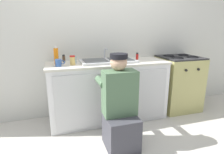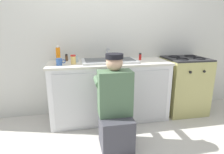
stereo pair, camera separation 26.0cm
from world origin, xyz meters
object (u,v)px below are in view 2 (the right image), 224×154
(spice_bottle_pepper, at_px, (67,58))
(coffee_mug, at_px, (59,62))
(sink_double_basin, at_px, (109,61))
(stove_range, at_px, (184,85))
(soap_bottle_orange, at_px, (58,55))
(plumber_person, at_px, (115,110))
(spice_bottle_red, at_px, (140,57))
(water_glass, at_px, (76,59))
(condiment_jar, at_px, (73,60))

(spice_bottle_pepper, distance_m, coffee_mug, 0.32)
(sink_double_basin, relative_size, coffee_mug, 6.35)
(stove_range, relative_size, soap_bottle_orange, 3.70)
(stove_range, xyz_separation_m, plumber_person, (-1.32, -0.73, 0.00))
(plumber_person, bearing_deg, soap_bottle_orange, 130.28)
(stove_range, relative_size, spice_bottle_pepper, 8.81)
(stove_range, xyz_separation_m, spice_bottle_red, (-0.75, 0.08, 0.48))
(sink_double_basin, bearing_deg, water_glass, 172.17)
(sink_double_basin, relative_size, spice_bottle_red, 7.62)
(water_glass, bearing_deg, plumber_person, -62.70)
(stove_range, xyz_separation_m, water_glass, (-1.73, 0.07, 0.48))
(coffee_mug, bearing_deg, spice_bottle_red, 9.21)
(spice_bottle_red, xyz_separation_m, coffee_mug, (-1.20, -0.19, -0.00))
(spice_bottle_pepper, xyz_separation_m, coffee_mug, (-0.08, -0.31, -0.00))
(plumber_person, height_order, condiment_jar, plumber_person)
(sink_double_basin, relative_size, water_glass, 8.00)
(stove_range, relative_size, plumber_person, 0.84)
(condiment_jar, relative_size, spice_bottle_red, 1.22)
(coffee_mug, bearing_deg, sink_double_basin, 9.67)
(plumber_person, distance_m, condiment_jar, 0.94)
(stove_range, distance_m, spice_bottle_pepper, 1.94)
(stove_range, xyz_separation_m, spice_bottle_pepper, (-1.87, 0.19, 0.48))
(plumber_person, distance_m, water_glass, 1.02)
(stove_range, relative_size, coffee_mug, 7.34)
(sink_double_basin, relative_size, plumber_person, 0.72)
(condiment_jar, xyz_separation_m, soap_bottle_orange, (-0.20, 0.12, 0.05))
(plumber_person, xyz_separation_m, spice_bottle_pepper, (-0.55, 0.92, 0.48))
(sink_double_basin, bearing_deg, plumber_person, -95.22)
(stove_range, height_order, spice_bottle_red, spice_bottle_red)
(sink_double_basin, distance_m, condiment_jar, 0.53)
(water_glass, xyz_separation_m, spice_bottle_red, (0.98, 0.01, 0.00))
(condiment_jar, bearing_deg, water_glass, 74.82)
(spice_bottle_pepper, height_order, condiment_jar, condiment_jar)
(spice_bottle_pepper, bearing_deg, stove_range, -5.93)
(water_glass, distance_m, coffee_mug, 0.29)
(plumber_person, xyz_separation_m, water_glass, (-0.41, 0.80, 0.48))
(condiment_jar, xyz_separation_m, water_glass, (0.04, 0.14, -0.01))
(sink_double_basin, bearing_deg, spice_bottle_red, 8.57)
(sink_double_basin, height_order, stove_range, sink_double_basin)
(condiment_jar, distance_m, spice_bottle_red, 1.03)
(spice_bottle_pepper, bearing_deg, plumber_person, -59.21)
(spice_bottle_pepper, distance_m, soap_bottle_orange, 0.19)
(sink_double_basin, height_order, plumber_person, plumber_person)
(plumber_person, bearing_deg, sink_double_basin, 84.78)
(stove_range, xyz_separation_m, soap_bottle_orange, (-1.97, 0.04, 0.55))
(stove_range, distance_m, coffee_mug, 2.01)
(condiment_jar, relative_size, water_glass, 1.28)
(plumber_person, bearing_deg, stove_range, 29.02)
(condiment_jar, xyz_separation_m, spice_bottle_red, (1.02, 0.15, -0.01))
(soap_bottle_orange, bearing_deg, sink_double_basin, -3.26)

